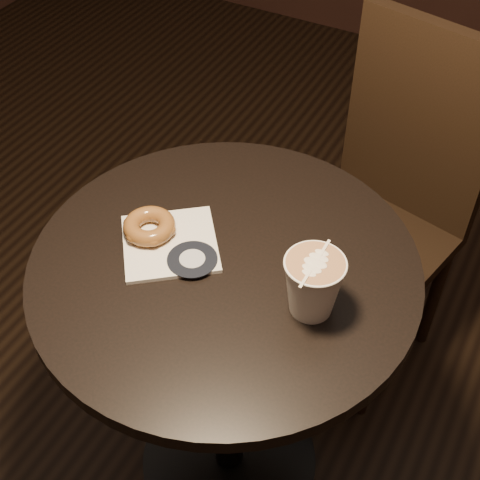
# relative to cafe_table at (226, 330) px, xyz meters

# --- Properties ---
(cafe_table) EXTENTS (0.70, 0.70, 0.75)m
(cafe_table) POSITION_rel_cafe_table_xyz_m (0.00, 0.00, 0.00)
(cafe_table) COLOR black
(cafe_table) RESTS_ON ground
(chair) EXTENTS (0.45, 0.45, 0.95)m
(chair) POSITION_rel_cafe_table_xyz_m (0.14, 0.57, -0.02)
(chair) COLOR black
(chair) RESTS_ON ground
(pastry_bag) EXTENTS (0.23, 0.23, 0.01)m
(pastry_bag) POSITION_rel_cafe_table_xyz_m (-0.11, -0.01, 0.20)
(pastry_bag) COLOR white
(pastry_bag) RESTS_ON cafe_table
(doughnut) EXTENTS (0.10, 0.10, 0.03)m
(doughnut) POSITION_rel_cafe_table_xyz_m (-0.15, -0.01, 0.22)
(doughnut) COLOR brown
(doughnut) RESTS_ON pastry_bag
(latte_cup) EXTENTS (0.10, 0.10, 0.11)m
(latte_cup) POSITION_rel_cafe_table_xyz_m (0.18, -0.02, 0.26)
(latte_cup) COLOR white
(latte_cup) RESTS_ON cafe_table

